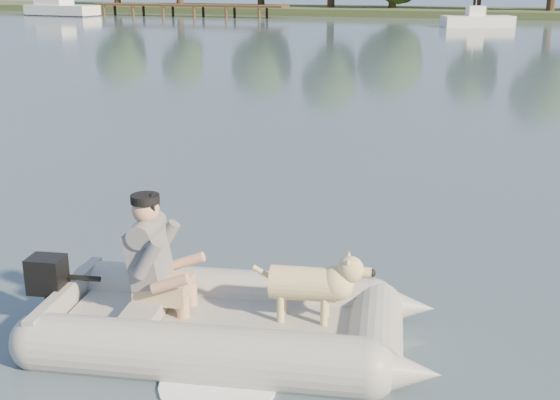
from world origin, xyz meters
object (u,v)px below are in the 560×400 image
at_px(dog, 303,289).
at_px(cabin_cruiser, 61,5).
at_px(dock, 188,10).
at_px(man, 151,252).
at_px(dinghy, 228,278).
at_px(motorboat, 478,13).

bearing_deg(dog, cabin_cruiser, 117.47).
bearing_deg(dock, cabin_cruiser, -166.42).
bearing_deg(cabin_cruiser, dog, -44.86).
distance_m(man, cabin_cruiser, 61.38).
relative_size(dog, cabin_cruiser, 0.14).
bearing_deg(dog, dock, 107.12).
relative_size(dock, dinghy, 3.67).
bearing_deg(man, dog, -0.00).
height_order(dinghy, dog, dinghy).
height_order(dock, dog, dock).
bearing_deg(motorboat, dog, -109.96).
xyz_separation_m(dock, man, (25.86, -51.64, 0.30)).
xyz_separation_m(dinghy, man, (-0.73, -0.08, 0.19)).
bearing_deg(dog, man, 180.00).
bearing_deg(cabin_cruiser, motorboat, 2.12).
bearing_deg(dinghy, cabin_cruiser, 116.89).
height_order(dinghy, man, man).
distance_m(dinghy, cabin_cruiser, 61.76).
relative_size(dock, dog, 18.37).
xyz_separation_m(dog, cabin_cruiser, (-38.44, 48.68, 0.40)).
bearing_deg(motorboat, cabin_cruiser, 152.46).
distance_m(dinghy, man, 0.76).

